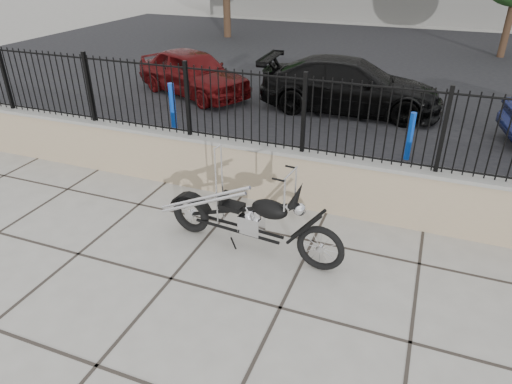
% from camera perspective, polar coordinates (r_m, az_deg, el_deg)
% --- Properties ---
extents(ground_plane, '(90.00, 90.00, 0.00)m').
position_cam_1_polar(ground_plane, '(6.15, -10.57, -10.62)').
color(ground_plane, '#99968E').
rests_on(ground_plane, ground).
extents(parking_lot, '(30.00, 30.00, 0.00)m').
position_cam_1_polar(parking_lot, '(17.12, 11.89, 14.94)').
color(parking_lot, black).
rests_on(parking_lot, ground).
extents(retaining_wall, '(14.00, 0.36, 0.96)m').
position_cam_1_polar(retaining_wall, '(7.78, -1.51, 2.94)').
color(retaining_wall, gray).
rests_on(retaining_wall, ground_plane).
extents(iron_fence, '(14.00, 0.08, 1.20)m').
position_cam_1_polar(iron_fence, '(7.38, -1.62, 10.53)').
color(iron_fence, black).
rests_on(iron_fence, retaining_wall).
extents(chopper_motorcycle, '(2.57, 0.70, 1.52)m').
position_cam_1_polar(chopper_motorcycle, '(6.19, -1.00, -1.23)').
color(chopper_motorcycle, black).
rests_on(chopper_motorcycle, ground_plane).
extents(car_red, '(4.07, 2.92, 1.29)m').
position_cam_1_polar(car_red, '(13.56, -7.91, 14.60)').
color(car_red, '#4F0B0C').
rests_on(car_red, parking_lot).
extents(car_black, '(4.68, 2.06, 1.34)m').
position_cam_1_polar(car_black, '(12.23, 11.67, 12.91)').
color(car_black, black).
rests_on(car_black, parking_lot).
extents(bollard_a, '(0.17, 0.17, 1.13)m').
position_cam_1_polar(bollard_a, '(10.77, -10.37, 10.33)').
color(bollard_a, blue).
rests_on(bollard_a, ground_plane).
extents(bollard_b, '(0.14, 0.14, 0.98)m').
position_cam_1_polar(bollard_b, '(9.61, 18.69, 6.60)').
color(bollard_b, '#0B56A8').
rests_on(bollard_b, ground_plane).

